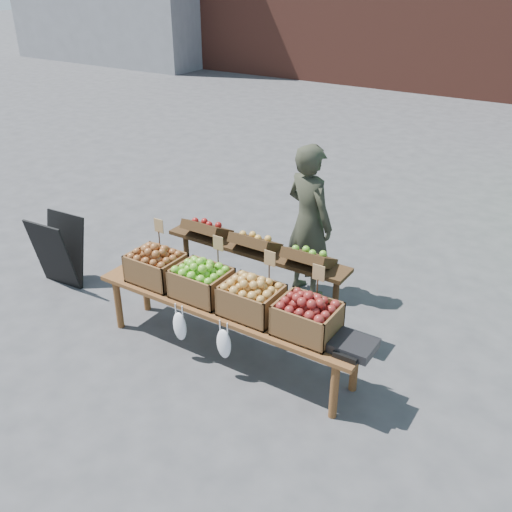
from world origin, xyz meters
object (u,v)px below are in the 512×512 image
Objects in this scene: chalkboard_sign at (59,251)px; back_table at (255,273)px; display_bench at (227,331)px; crate_golden_apples at (156,268)px; weighing_scale at (354,346)px; crate_russet_pears at (201,283)px; vendor at (309,222)px; crate_green_apples at (307,319)px; crate_red_apples at (251,300)px.

chalkboard_sign is 0.40× the size of back_table.
display_bench is 5.40× the size of crate_golden_apples.
weighing_scale is (2.08, 0.00, -0.10)m from crate_golden_apples.
display_bench is 5.40× the size of crate_russet_pears.
weighing_scale is at bearing 0.00° from crate_russet_pears.
display_bench is at bearing -5.94° from chalkboard_sign.
crate_russet_pears is (2.13, -0.09, 0.29)m from chalkboard_sign.
crate_russet_pears is (-0.28, 0.00, 0.42)m from display_bench.
crate_russet_pears is at bearing 180.00° from weighing_scale.
chalkboard_sign is 2.45× the size of weighing_scale.
back_table is at bearing 93.98° from vendor.
back_table is 4.20× the size of crate_golden_apples.
vendor reaches higher than crate_russet_pears.
crate_russet_pears and crate_green_apples have the same top height.
weighing_scale reaches higher than display_bench.
display_bench is 0.93m from crate_golden_apples.
back_table is (-0.21, -0.74, -0.34)m from vendor.
back_table reaches higher than weighing_scale.
crate_red_apples reaches higher than chalkboard_sign.
crate_red_apples is at bearing 0.00° from crate_russet_pears.
vendor reaches higher than crate_red_apples.
crate_golden_apples is 1.00× the size of crate_russet_pears.
crate_russet_pears is at bearing -6.22° from chalkboard_sign.
crate_red_apples reaches higher than display_bench.
chalkboard_sign is 2.41m from display_bench.
crate_red_apples is 0.98m from weighing_scale.
chalkboard_sign is at bearing 177.82° from display_bench.
crate_green_apples is at bearing 0.00° from crate_red_apples.
weighing_scale is at bearing 0.00° from crate_green_apples.
crate_green_apples is (0.55, 0.00, 0.00)m from crate_red_apples.
vendor is 3.44× the size of crate_green_apples.
vendor reaches higher than weighing_scale.
crate_golden_apples reaches higher than chalkboard_sign.
crate_golden_apples is (-0.88, -1.46, -0.15)m from vendor.
vendor reaches higher than chalkboard_sign.
back_table reaches higher than crate_green_apples.
crate_golden_apples is 1.00× the size of crate_red_apples.
crate_red_apples is at bearing 180.00° from crate_green_apples.
crate_russet_pears is (-0.33, -1.46, -0.15)m from vendor.
crate_green_apples is 0.44m from weighing_scale.
vendor is 3.44× the size of crate_golden_apples.
crate_russet_pears is 1.10m from crate_green_apples.
back_table reaches higher than crate_russet_pears.
crate_russet_pears is (0.55, 0.00, 0.00)m from crate_golden_apples.
vendor reaches higher than display_bench.
weighing_scale is at bearing -27.22° from back_table.
chalkboard_sign is 1.67× the size of crate_red_apples.
crate_green_apples is (0.97, -0.72, 0.19)m from back_table.
crate_golden_apples is at bearing 180.00° from display_bench.
crate_russet_pears is 0.55m from crate_red_apples.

